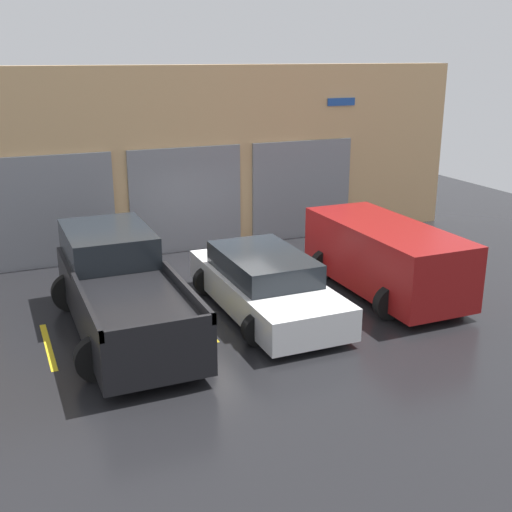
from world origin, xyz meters
TOP-DOWN VIEW (x-y plane):
  - ground_plane at (0.00, 0.00)m, footprint 28.00×28.00m
  - shophouse_building at (-0.01, 3.29)m, footprint 16.73×0.68m
  - pickup_truck at (-3.00, -1.67)m, footprint 2.46×5.51m
  - sedan_white at (0.00, -1.95)m, footprint 2.24×4.79m
  - sedan_side at (3.00, -1.98)m, footprint 2.28×4.51m
  - parking_stripe_far_left at (-4.50, -1.98)m, footprint 0.12×2.20m
  - parking_stripe_left at (-1.50, -1.98)m, footprint 0.12×2.20m
  - parking_stripe_centre at (1.50, -1.98)m, footprint 0.12×2.20m
  - parking_stripe_right at (4.50, -1.98)m, footprint 0.12×2.20m

SIDE VIEW (x-z plane):
  - ground_plane at x=0.00m, z-range 0.00..0.00m
  - parking_stripe_far_left at x=-4.50m, z-range 0.00..0.01m
  - parking_stripe_left at x=-1.50m, z-range 0.00..0.01m
  - parking_stripe_centre at x=1.50m, z-range 0.00..0.01m
  - parking_stripe_right at x=4.50m, z-range 0.00..0.01m
  - sedan_white at x=0.00m, z-range -0.04..1.25m
  - pickup_truck at x=-3.00m, z-range -0.05..1.74m
  - sedan_side at x=3.00m, z-range 0.07..1.68m
  - shophouse_building at x=-0.01m, z-range -0.04..4.99m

